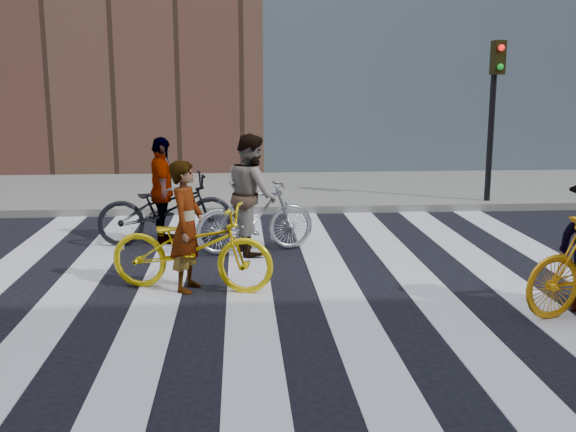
{
  "coord_description": "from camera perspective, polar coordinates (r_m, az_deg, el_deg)",
  "views": [
    {
      "loc": [
        -0.65,
        -7.85,
        2.55
      ],
      "look_at": [
        -0.06,
        0.3,
        0.91
      ],
      "focal_mm": 42.0,
      "sensor_mm": 36.0,
      "label": 1
    }
  ],
  "objects": [
    {
      "name": "rider_rear",
      "position": [
        10.82,
        -10.6,
        2.11
      ],
      "size": [
        0.6,
        1.06,
        1.7
      ],
      "primitive_type": "imported",
      "rotation": [
        0.0,
        0.0,
        1.76
      ],
      "color": "slate",
      "rests_on": "ground"
    },
    {
      "name": "zebra_crosswalk",
      "position": [
        8.28,
        0.56,
        -6.55
      ],
      "size": [
        8.25,
        10.0,
        0.01
      ],
      "color": "silver",
      "rests_on": "ground"
    },
    {
      "name": "bike_dark_rear",
      "position": [
        10.87,
        -10.28,
        0.62
      ],
      "size": [
        2.24,
        1.14,
        1.12
      ],
      "primitive_type": "imported",
      "rotation": [
        0.0,
        0.0,
        1.76
      ],
      "color": "black",
      "rests_on": "ground"
    },
    {
      "name": "sidewalk_far",
      "position": [
        15.56,
        -1.71,
        2.19
      ],
      "size": [
        100.0,
        5.0,
        0.15
      ],
      "primitive_type": "cube",
      "color": "gray",
      "rests_on": "ground"
    },
    {
      "name": "ground",
      "position": [
        8.28,
        0.56,
        -6.59
      ],
      "size": [
        100.0,
        100.0,
        0.0
      ],
      "primitive_type": "plane",
      "color": "black",
      "rests_on": "ground"
    },
    {
      "name": "bike_silver_mid",
      "position": [
        10.11,
        -2.8,
        -0.05
      ],
      "size": [
        1.91,
        0.98,
        1.11
      ],
      "primitive_type": "imported",
      "rotation": [
        0.0,
        0.0,
        1.83
      ],
      "color": "#A0A3A9",
      "rests_on": "ground"
    },
    {
      "name": "bike_yellow_left",
      "position": [
        8.37,
        -8.17,
        -2.65
      ],
      "size": [
        2.17,
        1.22,
        1.08
      ],
      "primitive_type": "imported",
      "rotation": [
        0.0,
        0.0,
        1.31
      ],
      "color": "yellow",
      "rests_on": "ground"
    },
    {
      "name": "rider_left",
      "position": [
        8.31,
        -8.56,
        -0.87
      ],
      "size": [
        0.52,
        0.67,
        1.62
      ],
      "primitive_type": "imported",
      "rotation": [
        0.0,
        0.0,
        1.31
      ],
      "color": "slate",
      "rests_on": "ground"
    },
    {
      "name": "traffic_signal",
      "position": [
        14.11,
        17.07,
        9.76
      ],
      "size": [
        0.22,
        0.42,
        3.33
      ],
      "color": "black",
      "rests_on": "ground"
    },
    {
      "name": "rider_mid",
      "position": [
        10.05,
        -3.11,
        1.88
      ],
      "size": [
        0.88,
        1.02,
        1.8
      ],
      "primitive_type": "imported",
      "rotation": [
        0.0,
        0.0,
        1.83
      ],
      "color": "slate",
      "rests_on": "ground"
    }
  ]
}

